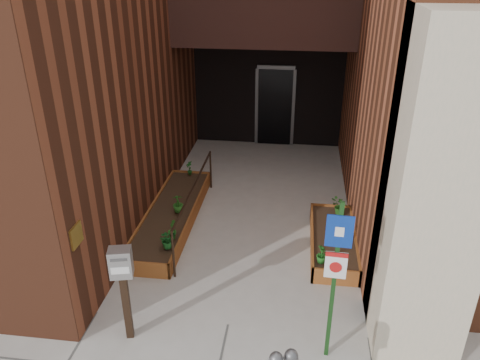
% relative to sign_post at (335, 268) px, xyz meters
% --- Properties ---
extents(ground, '(80.00, 80.00, 0.00)m').
position_rel_sign_post_xyz_m(ground, '(-1.40, 0.38, -1.44)').
color(ground, '#9E9991').
rests_on(ground, ground).
extents(planter_left, '(0.90, 3.60, 0.30)m').
position_rel_sign_post_xyz_m(planter_left, '(-2.95, 3.08, -1.31)').
color(planter_left, brown).
rests_on(planter_left, ground).
extents(planter_right, '(0.80, 2.20, 0.30)m').
position_rel_sign_post_xyz_m(planter_right, '(0.20, 2.58, -1.30)').
color(planter_right, brown).
rests_on(planter_right, ground).
extents(handrail, '(0.04, 3.34, 0.90)m').
position_rel_sign_post_xyz_m(handrail, '(-2.45, 3.03, -0.69)').
color(handrail, black).
rests_on(handrail, ground).
extents(sign_post, '(0.32, 0.08, 2.34)m').
position_rel_sign_post_xyz_m(sign_post, '(0.00, 0.00, 0.00)').
color(sign_post, '#173E16').
rests_on(sign_post, ground).
extents(payment_dropbox, '(0.33, 0.28, 1.47)m').
position_rel_sign_post_xyz_m(payment_dropbox, '(-2.73, -0.01, -0.38)').
color(payment_dropbox, black).
rests_on(payment_dropbox, ground).
extents(shrub_left_a, '(0.41, 0.41, 0.33)m').
position_rel_sign_post_xyz_m(shrub_left_a, '(-2.65, 1.78, -0.97)').
color(shrub_left_a, '#1A5C20').
rests_on(shrub_left_a, planter_left).
extents(shrub_left_b, '(0.21, 0.21, 0.34)m').
position_rel_sign_post_xyz_m(shrub_left_b, '(-2.65, 2.07, -0.97)').
color(shrub_left_b, '#205B1A').
rests_on(shrub_left_b, planter_left).
extents(shrub_left_c, '(0.26, 0.26, 0.37)m').
position_rel_sign_post_xyz_m(shrub_left_c, '(-2.78, 3.01, -0.95)').
color(shrub_left_c, '#245F1B').
rests_on(shrub_left_c, planter_left).
extents(shrub_left_d, '(0.24, 0.24, 0.33)m').
position_rel_sign_post_xyz_m(shrub_left_d, '(-2.94, 4.68, -0.97)').
color(shrub_left_d, '#19581B').
rests_on(shrub_left_d, planter_left).
extents(shrub_right_a, '(0.19, 0.19, 0.31)m').
position_rel_sign_post_xyz_m(shrub_right_a, '(-0.05, 1.68, -0.98)').
color(shrub_right_a, '#1B5819').
rests_on(shrub_right_a, planter_right).
extents(shrub_right_b, '(0.20, 0.20, 0.31)m').
position_rel_sign_post_xyz_m(shrub_right_b, '(0.45, 2.45, -0.98)').
color(shrub_right_b, '#235418').
rests_on(shrub_right_b, planter_right).
extents(shrub_right_c, '(0.43, 0.43, 0.34)m').
position_rel_sign_post_xyz_m(shrub_right_c, '(0.34, 3.31, -0.97)').
color(shrub_right_c, '#215418').
rests_on(shrub_right_c, planter_right).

